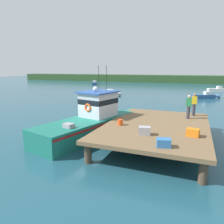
% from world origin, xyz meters
% --- Properties ---
extents(ground_plane, '(200.00, 200.00, 0.00)m').
position_xyz_m(ground_plane, '(0.00, 0.00, 0.00)').
color(ground_plane, '#1E4C5B').
extents(dock, '(6.00, 9.00, 1.20)m').
position_xyz_m(dock, '(4.80, 0.00, 1.07)').
color(dock, '#4C3D2D').
rests_on(dock, ground).
extents(main_fishing_boat, '(4.38, 9.95, 4.80)m').
position_xyz_m(main_fishing_boat, '(0.34, 0.12, 1.01)').
color(main_fishing_boat, '#196B5B').
rests_on(main_fishing_boat, ground).
extents(crate_stack_near_edge, '(0.66, 0.53, 0.39)m').
position_xyz_m(crate_stack_near_edge, '(6.90, -1.67, 1.40)').
color(crate_stack_near_edge, orange).
rests_on(crate_stack_near_edge, dock).
extents(crate_single_by_cleat, '(0.68, 0.56, 0.42)m').
position_xyz_m(crate_single_by_cleat, '(4.56, -2.32, 1.41)').
color(crate_single_by_cleat, '#9E9EA3').
rests_on(crate_single_by_cleat, dock).
extents(crate_single_far, '(0.69, 0.57, 0.37)m').
position_xyz_m(crate_single_far, '(5.74, -3.73, 1.38)').
color(crate_single_far, '#3370B2').
rests_on(crate_single_far, dock).
extents(bait_bucket, '(0.32, 0.32, 0.34)m').
position_xyz_m(bait_bucket, '(2.77, -0.99, 1.37)').
color(bait_bucket, '#E04C19').
rests_on(bait_bucket, dock).
extents(deckhand_by_the_boat, '(0.36, 0.22, 1.63)m').
position_xyz_m(deckhand_by_the_boat, '(6.50, 2.32, 2.06)').
color(deckhand_by_the_boat, '#383842').
rests_on(deckhand_by_the_boat, dock).
extents(deckhand_further_back, '(0.36, 0.22, 1.63)m').
position_xyz_m(deckhand_further_back, '(6.83, 3.46, 2.06)').
color(deckhand_further_back, '#383842').
rests_on(deckhand_further_back, dock).
extents(moored_boat_mid_harbor, '(4.26, 2.26, 1.08)m').
position_xyz_m(moored_boat_mid_harbor, '(10.94, 35.35, 0.37)').
color(moored_boat_mid_harbor, silver).
rests_on(moored_boat_mid_harbor, ground).
extents(moored_boat_near_channel, '(4.28, 2.78, 1.11)m').
position_xyz_m(moored_boat_near_channel, '(8.26, 22.87, 0.38)').
color(moored_boat_near_channel, '#285184').
rests_on(moored_boat_near_channel, ground).
extents(moored_boat_far_right, '(3.03, 4.82, 1.24)m').
position_xyz_m(moored_boat_far_right, '(-6.36, 19.02, 0.43)').
color(moored_boat_far_right, silver).
rests_on(moored_boat_far_right, ground).
extents(moored_boat_off_the_point, '(2.86, 4.84, 1.24)m').
position_xyz_m(moored_boat_off_the_point, '(-20.77, 42.81, 0.43)').
color(moored_boat_off_the_point, '#285184').
rests_on(moored_boat_off_the_point, ground).
extents(mooring_buoy_channel_marker, '(0.51, 0.51, 0.51)m').
position_xyz_m(mooring_buoy_channel_marker, '(6.28, 15.12, 0.25)').
color(mooring_buoy_channel_marker, '#EA5B19').
rests_on(mooring_buoy_channel_marker, ground).
extents(mooring_buoy_outer, '(0.36, 0.36, 0.36)m').
position_xyz_m(mooring_buoy_outer, '(6.17, 15.42, 0.18)').
color(mooring_buoy_outer, '#EA5B19').
rests_on(mooring_buoy_outer, ground).
extents(far_shoreline, '(120.00, 8.00, 2.40)m').
position_xyz_m(far_shoreline, '(0.00, 62.00, 1.20)').
color(far_shoreline, '#284723').
rests_on(far_shoreline, ground).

